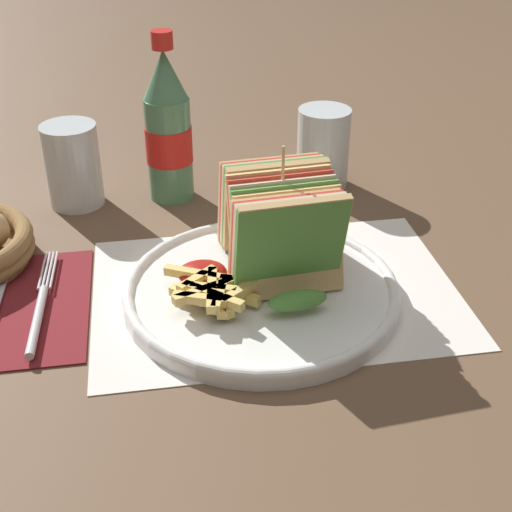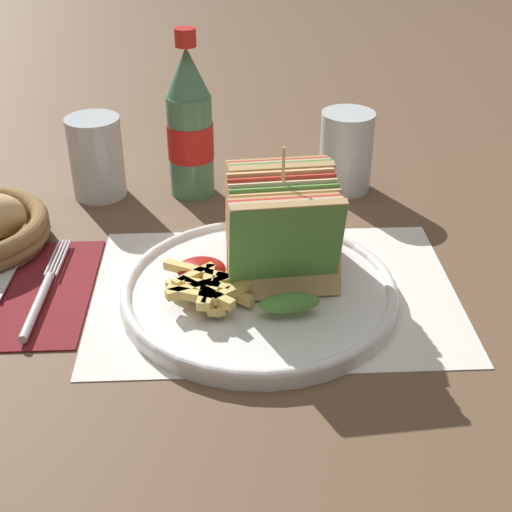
# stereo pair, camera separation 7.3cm
# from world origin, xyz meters

# --- Properties ---
(ground_plane) EXTENTS (4.00, 4.00, 0.00)m
(ground_plane) POSITION_xyz_m (0.00, 0.00, 0.00)
(ground_plane) COLOR brown
(placemat) EXTENTS (0.38, 0.27, 0.00)m
(placemat) POSITION_xyz_m (0.02, 0.04, 0.00)
(placemat) COLOR silver
(placemat) RESTS_ON ground_plane
(plate_main) EXTENTS (0.28, 0.28, 0.02)m
(plate_main) POSITION_xyz_m (-0.00, 0.02, 0.01)
(plate_main) COLOR white
(plate_main) RESTS_ON ground_plane
(club_sandwich) EXTENTS (0.11, 0.18, 0.14)m
(club_sandwich) POSITION_xyz_m (0.02, 0.05, 0.07)
(club_sandwich) COLOR tan
(club_sandwich) RESTS_ON plate_main
(fries_pile) EXTENTS (0.10, 0.09, 0.02)m
(fries_pile) POSITION_xyz_m (-0.05, 0.00, 0.03)
(fries_pile) COLOR #E5C166
(fries_pile) RESTS_ON plate_main
(ketchup_blob) EXTENTS (0.05, 0.04, 0.02)m
(ketchup_blob) POSITION_xyz_m (-0.06, 0.04, 0.03)
(ketchup_blob) COLOR maroon
(ketchup_blob) RESTS_ON plate_main
(napkin) EXTENTS (0.14, 0.20, 0.00)m
(napkin) POSITION_xyz_m (-0.25, 0.05, 0.00)
(napkin) COLOR maroon
(napkin) RESTS_ON ground_plane
(fork) EXTENTS (0.02, 0.19, 0.01)m
(fork) POSITION_xyz_m (-0.22, 0.03, 0.01)
(fork) COLOR silver
(fork) RESTS_ON napkin
(coke_bottle_near) EXTENTS (0.06, 0.06, 0.21)m
(coke_bottle_near) POSITION_xyz_m (-0.08, 0.28, 0.09)
(coke_bottle_near) COLOR #4C7F5B
(coke_bottle_near) RESTS_ON ground_plane
(glass_near) EXTENTS (0.07, 0.07, 0.11)m
(glass_near) POSITION_xyz_m (0.13, 0.28, 0.05)
(glass_near) COLOR silver
(glass_near) RESTS_ON ground_plane
(glass_far) EXTENTS (0.07, 0.07, 0.11)m
(glass_far) POSITION_xyz_m (-0.20, 0.28, 0.05)
(glass_far) COLOR silver
(glass_far) RESTS_ON ground_plane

